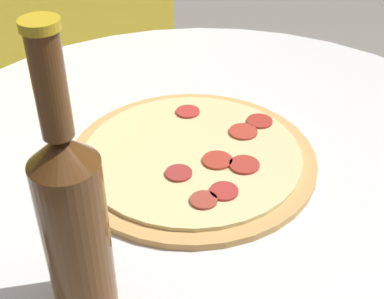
% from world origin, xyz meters
% --- Properties ---
extents(table, '(0.96, 0.96, 0.77)m').
position_xyz_m(table, '(0.00, 0.00, 0.57)').
color(table, silver).
rests_on(table, ground_plane).
extents(pizza, '(0.35, 0.35, 0.02)m').
position_xyz_m(pizza, '(-0.02, 0.02, 0.78)').
color(pizza, tan).
rests_on(pizza, table).
extents(beer_bottle, '(0.06, 0.06, 0.31)m').
position_xyz_m(beer_bottle, '(-0.27, -0.06, 0.89)').
color(beer_bottle, '#563314').
rests_on(beer_bottle, table).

